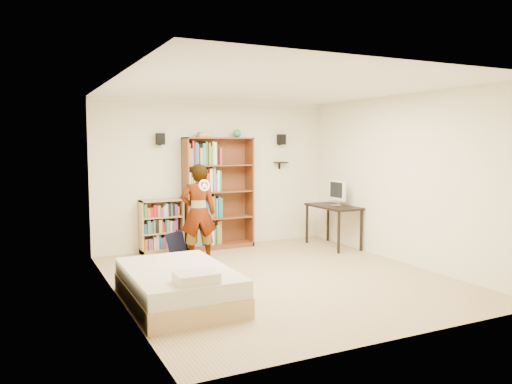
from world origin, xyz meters
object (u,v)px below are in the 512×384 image
at_px(tall_bookshelf, 218,193).
at_px(person, 198,213).
at_px(daybed, 178,281).
at_px(low_bookshelf, 162,226).
at_px(computer_desk, 333,226).

height_order(tall_bookshelf, person, tall_bookshelf).
height_order(daybed, person, person).
distance_m(low_bookshelf, daybed, 2.90).
relative_size(daybed, person, 1.14).
height_order(low_bookshelf, computer_desk, low_bookshelf).
distance_m(tall_bookshelf, low_bookshelf, 1.19).
xyz_separation_m(tall_bookshelf, computer_desk, (1.95, -0.84, -0.63)).
relative_size(low_bookshelf, person, 0.59).
bearing_deg(person, computer_desk, -168.01).
xyz_separation_m(tall_bookshelf, person, (-0.68, -0.81, -0.22)).
bearing_deg(tall_bookshelf, daybed, -120.33).
bearing_deg(low_bookshelf, daybed, -101.44).
height_order(tall_bookshelf, low_bookshelf, tall_bookshelf).
xyz_separation_m(tall_bookshelf, daybed, (-1.63, -2.79, -0.75)).
bearing_deg(tall_bookshelf, low_bookshelf, 177.52).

